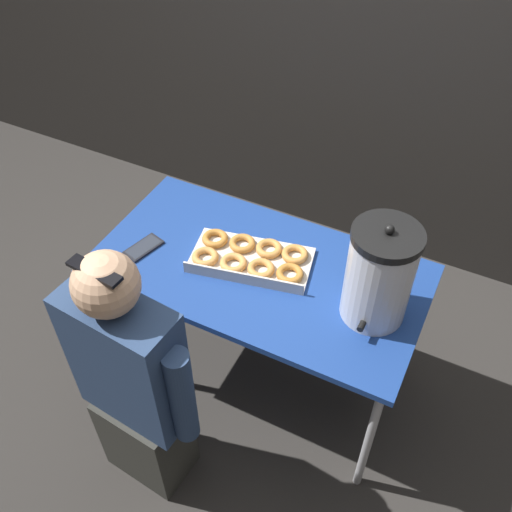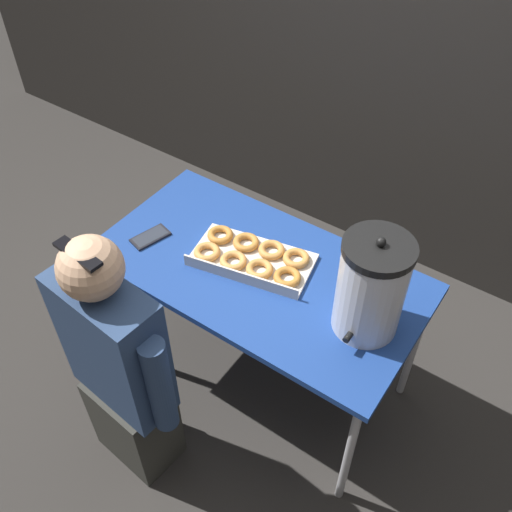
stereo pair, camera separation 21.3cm
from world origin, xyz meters
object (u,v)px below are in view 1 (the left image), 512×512
(donut_box, at_px, (251,258))
(coffee_urn, at_px, (379,275))
(cell_phone, at_px, (144,248))
(person_seated, at_px, (134,384))

(donut_box, bearing_deg, coffee_urn, -14.89)
(donut_box, relative_size, cell_phone, 2.96)
(donut_box, distance_m, cell_phone, 0.43)
(coffee_urn, distance_m, cell_phone, 0.93)
(donut_box, height_order, person_seated, person_seated)
(coffee_urn, relative_size, person_seated, 0.35)
(donut_box, distance_m, person_seated, 0.63)
(coffee_urn, bearing_deg, cell_phone, -173.96)
(cell_phone, bearing_deg, coffee_urn, 21.19)
(coffee_urn, height_order, person_seated, person_seated)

